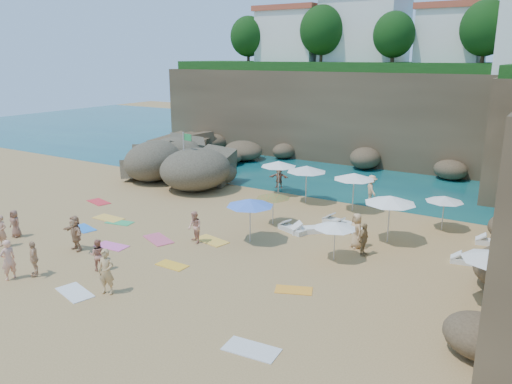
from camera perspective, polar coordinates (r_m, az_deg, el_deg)
The scene contains 47 objects.
ground at distance 27.19m, azimuth -6.96°, elevation -4.90°, with size 120.00×120.00×0.00m, color tan.
seawater at distance 53.15m, azimuth 13.75°, elevation 4.75°, with size 120.00×120.00×0.00m, color #0C4751.
cliff_back at distance 47.25m, azimuth 14.42°, elevation 8.35°, with size 44.00×8.00×8.00m, color brown.
rock_promontory at distance 45.88m, azimuth -5.20°, elevation 3.50°, with size 12.00×7.00×2.00m, color brown, non-canonical shape.
clifftop_buildings at distance 47.47m, azimuth 16.48°, elevation 17.01°, with size 28.48×9.48×7.00m.
clifftop_trees at distance 40.94m, azimuth 16.50°, elevation 17.40°, with size 35.60×23.82×4.40m.
marina_masts at distance 59.87m, azimuth -1.37°, elevation 9.23°, with size 3.10×0.10×6.00m.
rock_outcrop at distance 39.56m, azimuth -8.14°, elevation 1.49°, with size 7.55×5.66×3.02m, color brown, non-canonical shape.
flag_pole at distance 35.53m, azimuth -8.08°, elevation 4.36°, with size 0.82×0.18×4.20m.
parasol_0 at distance 34.38m, azimuth 2.59°, elevation 3.24°, with size 2.49×2.49×2.35m.
parasol_1 at distance 32.49m, azimuth 5.79°, elevation 2.65°, with size 2.61×2.61×2.47m.
parasol_2 at distance 31.14m, azimuth 11.15°, elevation 1.78°, with size 2.55×2.55×2.41m.
parasol_3 at distance 29.15m, azimuth 20.75°, elevation -0.73°, with size 2.06×2.06×1.95m.
parasol_6 at distance 28.19m, azimuth 1.97°, elevation -0.42°, with size 1.96×1.96×1.86m.
parasol_8 at distance 23.54m, azimuth 9.04°, elevation -3.76°, with size 1.99×1.99×1.88m.
parasol_9 at distance 26.22m, azimuth 15.10°, elevation -0.85°, with size 2.63×2.63×2.49m.
parasol_10 at distance 25.39m, azimuth -0.68°, elevation -1.20°, with size 2.45×2.45×2.32m.
parasol_11 at distance 20.85m, azimuth 25.63°, elevation -6.60°, with size 2.42×2.42×2.28m.
lounger_0 at distance 28.93m, azimuth 9.37°, elevation -3.44°, with size 1.82×0.61×0.28m, color silver.
lounger_1 at distance 27.50m, azimuth 4.15°, elevation -4.29°, with size 1.75×0.58×0.27m, color silver.
lounger_2 at distance 25.34m, azimuth 23.19°, elevation -7.31°, with size 1.66×0.55×0.26m, color white.
lounger_3 at distance 28.12m, azimuth 10.43°, elevation -4.05°, with size 1.82×0.61×0.28m, color silver.
lounger_4 at distance 28.26m, azimuth 25.53°, elevation -5.26°, with size 1.74×0.58×0.27m, color white.
lounger_5 at distance 27.45m, azimuth 6.06°, elevation -4.33°, with size 1.99×0.66×0.31m, color white.
towel_1 at distance 26.47m, azimuth -16.17°, elevation -5.95°, with size 1.68×0.84×0.03m, color pink.
towel_2 at distance 23.55m, azimuth -9.57°, elevation -8.25°, with size 1.48×0.74×0.03m, color yellow.
towel_4 at distance 30.93m, azimuth -16.50°, elevation -2.89°, with size 1.86×0.93×0.03m, color #FFBB43.
towel_5 at distance 22.02m, azimuth -20.00°, elevation -10.74°, with size 1.82×0.91×0.03m, color silver.
towel_7 at distance 34.53m, azimuth -17.53°, elevation -1.09°, with size 1.77×0.88×0.03m, color red.
towel_8 at distance 29.59m, azimuth -19.08°, elevation -3.94°, with size 1.61×0.81×0.03m, color blue.
towel_9 at distance 26.83m, azimuth -11.11°, elevation -5.32°, with size 1.92×0.96×0.03m, color #D95470.
towel_10 at distance 21.00m, azimuth 4.33°, elevation -11.10°, with size 1.52×0.76×0.03m, color #FF9E28.
towel_11 at distance 29.98m, azimuth -15.33°, elevation -3.38°, with size 1.56×0.78×0.03m, color #30AA5F.
towel_12 at distance 26.27m, azimuth -5.13°, elevation -5.54°, with size 1.85×0.93×0.03m, color yellow.
towel_13 at distance 17.18m, azimuth -0.53°, elevation -17.55°, with size 1.85×0.92×0.03m, color silver.
person_stand_0 at distance 28.19m, azimuth -27.06°, elevation -4.02°, with size 0.60×0.39×1.64m, color tan.
person_stand_1 at distance 23.57m, azimuth -17.62°, elevation -6.86°, with size 0.72×0.56×1.48m, color tan.
person_stand_2 at distance 33.35m, azimuth 13.07°, elevation 0.30°, with size 1.21×0.50×1.87m, color #EDB887.
person_stand_3 at distance 24.60m, azimuth 12.20°, elevation -5.33°, with size 0.96×0.40×1.63m, color #9D7D4E.
person_stand_4 at distance 25.50m, azimuth 11.42°, elevation -4.35°, with size 0.88×0.48×1.79m, color tan.
person_stand_5 at distance 36.39m, azimuth 2.64°, elevation 1.66°, with size 1.41×0.41×1.52m, color #A76C53.
person_stand_6 at distance 24.03m, azimuth -26.47°, elevation -6.94°, with size 0.66×0.43×1.80m, color #F2A889.
person_lie_1 at distance 24.17m, azimuth -23.88°, elevation -8.33°, with size 0.92×1.57×0.38m, color #DBAA7C.
person_lie_2 at distance 29.57m, azimuth -25.70°, elevation -4.28°, with size 0.71×1.46×0.39m, color #8B5945.
person_lie_3 at distance 26.42m, azimuth -19.83°, elevation -5.80°, with size 1.63×1.76×0.47m, color tan.
person_lie_4 at distance 21.44m, azimuth -16.58°, elevation -10.53°, with size 0.69×1.88×0.45m, color tan.
person_lie_5 at distance 25.96m, azimuth -6.98°, elevation -5.16°, with size 0.80×1.65×0.63m, color #DE9A7E.
Camera 1 is at (16.19, -19.75, 9.34)m, focal length 35.00 mm.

